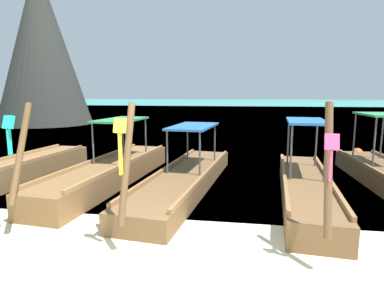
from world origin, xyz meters
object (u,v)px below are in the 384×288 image
at_px(longtail_boat_yellow_ribbon, 185,178).
at_px(mooring_buoy_near, 357,154).
at_px(longtail_boat_turquoise_ribbon, 110,172).
at_px(longtail_boat_pink_ribbon, 305,187).
at_px(longtail_boat_violet_ribbon, 1,177).
at_px(karst_rock, 38,50).

distance_m(longtail_boat_yellow_ribbon, mooring_buoy_near, 7.95).
relative_size(longtail_boat_turquoise_ribbon, longtail_boat_pink_ribbon, 1.08).
height_order(longtail_boat_yellow_ribbon, mooring_buoy_near, longtail_boat_yellow_ribbon).
height_order(longtail_boat_violet_ribbon, karst_rock, karst_rock).
bearing_deg(longtail_boat_violet_ribbon, karst_rock, 120.17).
bearing_deg(longtail_boat_yellow_ribbon, longtail_boat_violet_ribbon, -171.68).
distance_m(longtail_boat_violet_ribbon, longtail_boat_yellow_ribbon, 5.19).
height_order(longtail_boat_pink_ribbon, mooring_buoy_near, longtail_boat_pink_ribbon).
relative_size(karst_rock, mooring_buoy_near, 28.73).
distance_m(karst_rock, mooring_buoy_near, 25.38).
bearing_deg(longtail_boat_pink_ribbon, mooring_buoy_near, 61.36).
bearing_deg(mooring_buoy_near, longtail_boat_yellow_ribbon, -140.80).
distance_m(longtail_boat_turquoise_ribbon, mooring_buoy_near, 9.74).
bearing_deg(longtail_boat_pink_ribbon, longtail_boat_turquoise_ribbon, 173.32).
height_order(longtail_boat_turquoise_ribbon, karst_rock, karst_rock).
distance_m(longtail_boat_violet_ribbon, mooring_buoy_near, 12.68).
bearing_deg(longtail_boat_yellow_ribbon, mooring_buoy_near, 39.20).
height_order(longtail_boat_yellow_ribbon, longtail_boat_pink_ribbon, longtail_boat_pink_ribbon).
xyz_separation_m(longtail_boat_yellow_ribbon, mooring_buoy_near, (6.16, 5.02, -0.07)).
distance_m(longtail_boat_turquoise_ribbon, longtail_boat_yellow_ribbon, 2.28).
bearing_deg(karst_rock, mooring_buoy_near, -28.96).
bearing_deg(karst_rock, longtail_boat_yellow_ribbon, -47.71).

